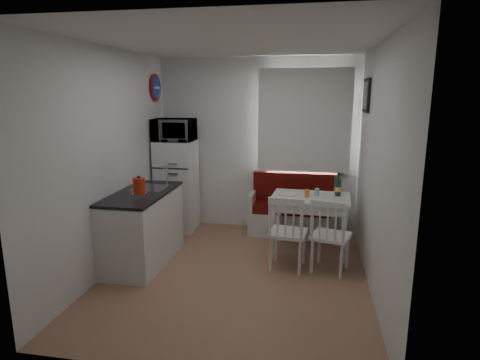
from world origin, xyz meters
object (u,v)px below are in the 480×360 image
object	(u,v)px
bench	(292,214)
chair_left	(288,225)
dining_table	(310,203)
fridge	(177,186)
microwave	(174,130)
chair_right	(331,229)
wine_bottle	(338,184)
kitchen_counter	(143,227)
kettle	(139,186)

from	to	relation	value
bench	chair_left	distance (m)	1.33
dining_table	fridge	bearing A→B (deg)	168.71
microwave	bench	bearing A→B (deg)	5.21
chair_right	wine_bottle	xyz separation A→B (m)	(0.10, 0.76, 0.35)
kitchen_counter	fridge	distance (m)	1.27
bench	microwave	distance (m)	2.15
bench	kettle	xyz separation A→B (m)	(-1.72, -1.51, 0.72)
dining_table	fridge	world-z (taller)	fridge
kitchen_counter	chair_right	size ratio (longest dim) A/B	2.55
chair_left	fridge	distance (m)	2.14
fridge	kitchen_counter	bearing A→B (deg)	-90.90
chair_left	microwave	world-z (taller)	microwave
kitchen_counter	dining_table	distance (m)	2.16
microwave	wine_bottle	distance (m)	2.48
dining_table	wine_bottle	distance (m)	0.44
microwave	chair_left	bearing A→B (deg)	-33.07
chair_right	microwave	distance (m)	2.72
dining_table	chair_right	bearing A→B (deg)	-65.77
microwave	wine_bottle	bearing A→B (deg)	-9.23
chair_left	wine_bottle	size ratio (longest dim) A/B	1.57
fridge	bench	bearing A→B (deg)	3.58
bench	dining_table	xyz separation A→B (m)	(0.27, -0.64, 0.37)
bench	chair_left	size ratio (longest dim) A/B	2.56
bench	fridge	distance (m)	1.79
dining_table	wine_bottle	world-z (taller)	wine_bottle
dining_table	microwave	size ratio (longest dim) A/B	1.77
kitchen_counter	dining_table	size ratio (longest dim) A/B	1.26
bench	kettle	size ratio (longest dim) A/B	5.54
fridge	wine_bottle	distance (m)	2.41
chair_left	microwave	size ratio (longest dim) A/B	0.83
fridge	dining_table	bearing A→B (deg)	-14.86
kitchen_counter	chair_right	world-z (taller)	kitchen_counter
bench	wine_bottle	size ratio (longest dim) A/B	4.02
kitchen_counter	fridge	world-z (taller)	fridge
chair_left	wine_bottle	bearing A→B (deg)	59.05
fridge	kettle	world-z (taller)	fridge
wine_bottle	bench	bearing A→B (deg)	138.61
kitchen_counter	chair_left	xyz separation A→B (m)	(1.78, 0.05, 0.11)
chair_right	bench	bearing A→B (deg)	127.69
chair_right	kettle	size ratio (longest dim) A/B	2.28
chair_left	fridge	size ratio (longest dim) A/B	0.36
kitchen_counter	wine_bottle	world-z (taller)	kitchen_counter
microwave	wine_bottle	size ratio (longest dim) A/B	1.89
bench	chair_right	distance (m)	1.43
kettle	wine_bottle	bearing A→B (deg)	22.51
chair_right	fridge	xyz separation A→B (m)	(-2.26, 1.20, 0.13)
chair_right	microwave	size ratio (longest dim) A/B	0.87
dining_table	kitchen_counter	bearing A→B (deg)	-157.19
bench	dining_table	bearing A→B (deg)	-67.50
kitchen_counter	wine_bottle	distance (m)	2.56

